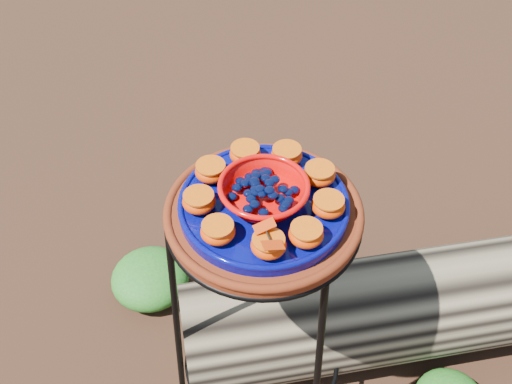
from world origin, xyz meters
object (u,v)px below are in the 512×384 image
at_px(terracotta_saucer, 264,215).
at_px(cobalt_plate, 264,206).
at_px(red_bowl, 264,193).
at_px(plant_stand, 262,317).
at_px(driftwood_log, 470,296).

height_order(terracotta_saucer, cobalt_plate, cobalt_plate).
height_order(cobalt_plate, red_bowl, red_bowl).
xyz_separation_m(plant_stand, terracotta_saucer, (0.00, 0.00, 0.37)).
bearing_deg(plant_stand, driftwood_log, 42.51).
bearing_deg(plant_stand, terracotta_saucer, 0.00).
distance_m(red_bowl, driftwood_log, 0.89).
relative_size(red_bowl, driftwood_log, 0.10).
xyz_separation_m(plant_stand, driftwood_log, (0.47, 0.43, -0.20)).
xyz_separation_m(plant_stand, cobalt_plate, (0.00, 0.00, 0.39)).
xyz_separation_m(terracotta_saucer, driftwood_log, (0.47, 0.43, -0.56)).
height_order(plant_stand, terracotta_saucer, terracotta_saucer).
bearing_deg(red_bowl, cobalt_plate, 0.00).
distance_m(plant_stand, terracotta_saucer, 0.37).
distance_m(cobalt_plate, driftwood_log, 0.86).
height_order(terracotta_saucer, driftwood_log, terracotta_saucer).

